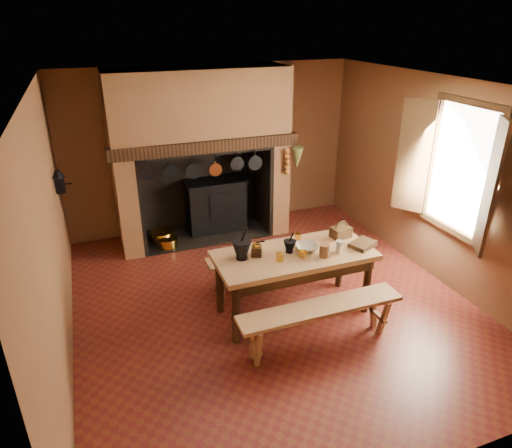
{
  "coord_description": "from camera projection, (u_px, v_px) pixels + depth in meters",
  "views": [
    {
      "loc": [
        -1.99,
        -4.73,
        3.5
      ],
      "look_at": [
        -0.1,
        0.3,
        1.03
      ],
      "focal_mm": 32.0,
      "sensor_mm": 36.0,
      "label": 1
    }
  ],
  "objects": [
    {
      "name": "chimney_breast",
      "position": [
        200.0,
        132.0,
        7.24
      ],
      "size": [
        2.95,
        0.96,
        2.8
      ],
      "color": "brown",
      "rests_on": "floor"
    },
    {
      "name": "wicker_basket",
      "position": [
        341.0,
        232.0,
        5.95
      ],
      "size": [
        0.27,
        0.21,
        0.24
      ],
      "rotation": [
        0.0,
        0.0,
        0.16
      ],
      "color": "#432B14",
      "rests_on": "work_table"
    },
    {
      "name": "coffee_grinder",
      "position": [
        257.0,
        250.0,
        5.49
      ],
      "size": [
        0.18,
        0.16,
        0.19
      ],
      "rotation": [
        0.0,
        0.0,
        -0.4
      ],
      "color": "#3A2512",
      "rests_on": "work_table"
    },
    {
      "name": "mixing_bowl",
      "position": [
        307.0,
        247.0,
        5.64
      ],
      "size": [
        0.36,
        0.36,
        0.07
      ],
      "primitive_type": "imported",
      "rotation": [
        0.0,
        0.0,
        -0.29
      ],
      "color": "#B7B08C",
      "rests_on": "work_table"
    },
    {
      "name": "hanging_pans",
      "position": [
        207.0,
        169.0,
        6.99
      ],
      "size": [
        1.92,
        0.29,
        0.27
      ],
      "color": "black",
      "rests_on": "chimney_breast"
    },
    {
      "name": "wooden_tray",
      "position": [
        363.0,
        244.0,
        5.73
      ],
      "size": [
        0.4,
        0.35,
        0.06
      ],
      "primitive_type": "cube",
      "rotation": [
        0.0,
        0.0,
        0.41
      ],
      "color": "#3A2512",
      "rests_on": "work_table"
    },
    {
      "name": "wall_coffee_mill",
      "position": [
        59.0,
        180.0,
        6.03
      ],
      "size": [
        0.23,
        0.16,
        0.31
      ],
      "color": "black",
      "rests_on": "wall_left"
    },
    {
      "name": "brass_cup",
      "position": [
        303.0,
        254.0,
        5.46
      ],
      "size": [
        0.11,
        0.11,
        0.09
      ],
      "primitive_type": "imported",
      "rotation": [
        0.0,
        0.0,
        0.02
      ],
      "color": "gold",
      "rests_on": "work_table"
    },
    {
      "name": "hearth_pans",
      "position": [
        163.0,
        239.0,
        7.63
      ],
      "size": [
        0.51,
        0.62,
        0.2
      ],
      "color": "gold",
      "rests_on": "floor"
    },
    {
      "name": "window",
      "position": [
        454.0,
        170.0,
        5.82
      ],
      "size": [
        0.39,
        1.75,
        1.76
      ],
      "color": "white",
      "rests_on": "wall_right"
    },
    {
      "name": "mortar_small",
      "position": [
        290.0,
        246.0,
        5.56
      ],
      "size": [
        0.16,
        0.16,
        0.27
      ],
      "rotation": [
        0.0,
        0.0,
        -0.16
      ],
      "color": "black",
      "rests_on": "work_table"
    },
    {
      "name": "bench_front",
      "position": [
        320.0,
        316.0,
        5.14
      ],
      "size": [
        1.94,
        0.34,
        0.55
      ],
      "color": "#A97D4D",
      "rests_on": "floor"
    },
    {
      "name": "wall_right",
      "position": [
        438.0,
        181.0,
        6.34
      ],
      "size": [
        0.02,
        5.5,
        2.8
      ],
      "primitive_type": "cube",
      "color": "brown",
      "rests_on": "floor"
    },
    {
      "name": "wall_left",
      "position": [
        50.0,
        237.0,
        4.74
      ],
      "size": [
        0.02,
        5.5,
        2.8
      ],
      "primitive_type": "cube",
      "color": "brown",
      "rests_on": "floor"
    },
    {
      "name": "iron_range",
      "position": [
        216.0,
        204.0,
        7.99
      ],
      "size": [
        1.12,
        0.55,
        1.6
      ],
      "color": "black",
      "rests_on": "floor"
    },
    {
      "name": "herb_bunch",
      "position": [
        297.0,
        158.0,
        7.45
      ],
      "size": [
        0.2,
        0.2,
        0.35
      ],
      "primitive_type": "cone",
      "rotation": [
        3.14,
        0.0,
        0.0
      ],
      "color": "#4E582A",
      "rests_on": "chimney_breast"
    },
    {
      "name": "glass_jar",
      "position": [
        339.0,
        247.0,
        5.56
      ],
      "size": [
        0.1,
        0.1,
        0.16
      ],
      "primitive_type": "cylinder",
      "rotation": [
        0.0,
        0.0,
        0.19
      ],
      "color": "beige",
      "rests_on": "work_table"
    },
    {
      "name": "onion_string",
      "position": [
        287.0,
        162.0,
        7.41
      ],
      "size": [
        0.12,
        0.1,
        0.46
      ],
      "primitive_type": null,
      "color": "#985D1C",
      "rests_on": "chimney_breast"
    },
    {
      "name": "work_table",
      "position": [
        294.0,
        262.0,
        5.64
      ],
      "size": [
        1.96,
        0.87,
        0.85
      ],
      "color": "#A97D4D",
      "rests_on": "floor"
    },
    {
      "name": "floor",
      "position": [
        271.0,
        302.0,
        6.12
      ],
      "size": [
        5.5,
        5.5,
        0.0
      ],
      "primitive_type": "plane",
      "color": "maroon",
      "rests_on": "ground"
    },
    {
      "name": "brass_mug_b",
      "position": [
        298.0,
        237.0,
        5.9
      ],
      "size": [
        0.08,
        0.08,
        0.09
      ],
      "primitive_type": "cylinder",
      "rotation": [
        0.0,
        0.0,
        0.05
      ],
      "color": "gold",
      "rests_on": "work_table"
    },
    {
      "name": "brass_mug_a",
      "position": [
        280.0,
        257.0,
        5.38
      ],
      "size": [
        0.11,
        0.11,
        0.1
      ],
      "primitive_type": "cylinder",
      "rotation": [
        0.0,
        0.0,
        0.37
      ],
      "color": "gold",
      "rests_on": "work_table"
    },
    {
      "name": "wall_front",
      "position": [
        422.0,
        344.0,
        3.2
      ],
      "size": [
        5.0,
        0.02,
        2.8
      ],
      "primitive_type": "cube",
      "color": "brown",
      "rests_on": "floor"
    },
    {
      "name": "ceiling",
      "position": [
        274.0,
        86.0,
        4.95
      ],
      "size": [
        5.5,
        5.5,
        0.0
      ],
      "primitive_type": "plane",
      "rotation": [
        3.14,
        0.0,
        0.0
      ],
      "color": "silver",
      "rests_on": "back_wall"
    },
    {
      "name": "back_wall",
      "position": [
        212.0,
        149.0,
        7.88
      ],
      "size": [
        5.0,
        0.02,
        2.8
      ],
      "primitive_type": "cube",
      "color": "brown",
      "rests_on": "floor"
    },
    {
      "name": "stoneware_crock",
      "position": [
        324.0,
        251.0,
        5.47
      ],
      "size": [
        0.14,
        0.14,
        0.16
      ],
      "primitive_type": "cylinder",
      "rotation": [
        0.0,
        0.0,
        0.17
      ],
      "color": "brown",
      "rests_on": "work_table"
    },
    {
      "name": "bench_back",
      "position": [
        273.0,
        261.0,
        6.34
      ],
      "size": [
        1.87,
        0.33,
        0.53
      ],
      "color": "#A97D4D",
      "rests_on": "floor"
    },
    {
      "name": "mortar_large",
      "position": [
        242.0,
        249.0,
        5.39
      ],
      "size": [
        0.24,
        0.24,
        0.4
      ],
      "rotation": [
        0.0,
        0.0,
        -0.2
      ],
      "color": "black",
      "rests_on": "work_table"
    }
  ]
}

